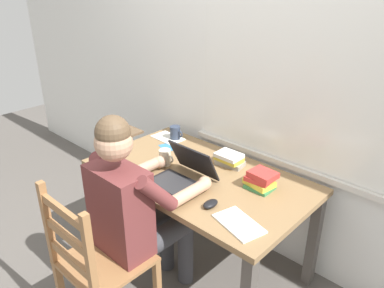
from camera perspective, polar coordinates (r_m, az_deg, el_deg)
ground_plane at (r=2.79m, az=0.89°, el=-17.21°), size 8.00×8.00×0.00m
back_wall at (r=2.51m, az=8.78°, el=11.46°), size 6.00×0.08×2.60m
desk at (r=2.42m, az=0.99°, el=-6.31°), size 1.40×0.80×0.70m
seated_person at (r=2.13m, az=-8.43°, el=-9.25°), size 0.50×0.60×1.24m
wooden_chair at (r=2.15m, az=-14.12°, el=-17.07°), size 0.42×0.42×0.94m
laptop at (r=2.26m, az=-1.51°, el=-4.72°), size 0.33×0.33×0.21m
computer_mouse at (r=2.06m, az=2.79°, el=-8.99°), size 0.06×0.10×0.03m
coffee_mug_white at (r=2.47m, az=-4.05°, el=-2.01°), size 0.12×0.08×0.10m
coffee_mug_dark at (r=2.83m, az=-2.51°, el=1.67°), size 0.12×0.08×0.10m
book_stack_main at (r=2.24m, az=10.26°, el=-5.36°), size 0.18×0.14×0.11m
book_stack_side at (r=2.47m, az=5.64°, el=-2.29°), size 0.19×0.14×0.08m
paper_pile_near_laptop at (r=2.87m, az=-3.64°, el=0.94°), size 0.24×0.16×0.01m
paper_pile_back_corner at (r=1.95m, az=7.07°, el=-11.81°), size 0.29×0.22×0.01m
landscape_photo_print at (r=2.73m, az=-3.69°, el=-0.49°), size 0.15×0.13×0.00m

